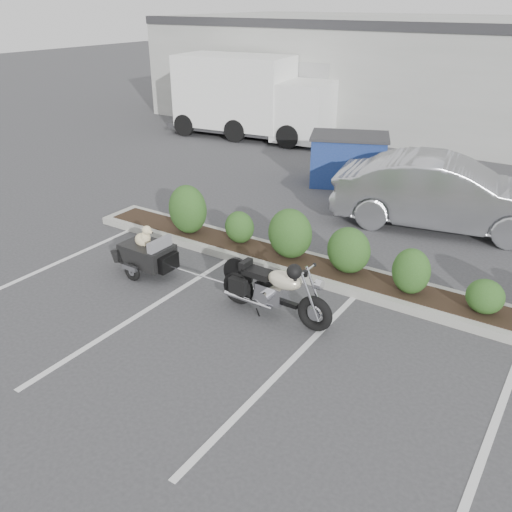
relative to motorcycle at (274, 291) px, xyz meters
The scene contains 8 objects.
ground 0.75m from the motorcycle, 128.33° to the right, with size 90.00×90.00×0.00m, color #38383A.
planter_kerb 1.90m from the motorcycle, 69.85° to the left, with size 12.00×1.00×0.15m, color #9E9E93.
building 16.62m from the motorcycle, 91.24° to the left, with size 26.00×10.00×4.00m, color #9EA099.
motorcycle is the anchor object (origin of this frame).
pet_trailer 2.78m from the motorcycle, behind, with size 1.63×0.91×0.98m.
sedan 5.42m from the motorcycle, 77.71° to the left, with size 1.67×4.79×1.58m, color #A6A7AD.
dumpster 7.31m from the motorcycle, 105.47° to the left, with size 2.45×2.10×1.36m.
delivery_truck 12.63m from the motorcycle, 125.39° to the left, with size 6.40×2.78×2.84m.
Camera 1 is at (4.24, -5.99, 4.68)m, focal length 38.00 mm.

